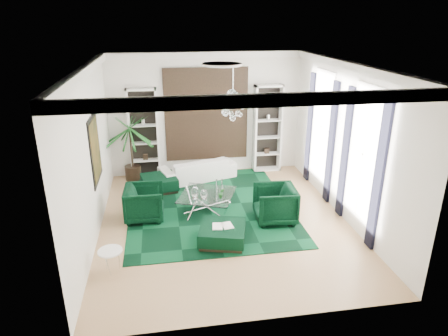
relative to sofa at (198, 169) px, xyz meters
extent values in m
cube|color=tan|center=(0.37, -2.85, -0.35)|extent=(6.00, 7.00, 0.02)
cube|color=white|center=(0.37, -2.85, 3.47)|extent=(6.00, 7.00, 0.02)
cube|color=silver|center=(0.37, 0.66, 1.56)|extent=(6.00, 0.02, 3.80)
cube|color=silver|center=(0.37, -6.36, 1.56)|extent=(6.00, 0.02, 3.80)
cube|color=silver|center=(-2.64, -2.85, 1.56)|extent=(0.02, 7.00, 3.80)
cube|color=silver|center=(3.38, -2.85, 1.56)|extent=(0.02, 7.00, 3.80)
cylinder|color=white|center=(0.37, -2.55, 3.43)|extent=(0.90, 0.90, 0.05)
cube|color=black|center=(0.37, 0.61, 1.56)|extent=(2.50, 0.06, 2.80)
cube|color=black|center=(-2.60, -2.25, 1.51)|extent=(0.04, 1.30, 1.60)
cube|color=white|center=(3.36, -3.75, 1.56)|extent=(0.03, 1.10, 2.90)
cube|color=black|center=(3.33, -4.53, 1.31)|extent=(0.07, 0.30, 3.25)
cube|color=black|center=(3.33, -2.97, 1.31)|extent=(0.07, 0.30, 3.25)
cube|color=white|center=(3.36, -1.35, 1.56)|extent=(0.03, 1.10, 2.90)
cube|color=black|center=(3.33, -2.13, 1.31)|extent=(0.07, 0.30, 3.25)
cube|color=black|center=(3.33, -0.57, 1.31)|extent=(0.07, 0.30, 3.25)
cube|color=black|center=(0.11, -1.95, -0.33)|extent=(4.20, 5.00, 0.02)
imported|color=white|center=(0.00, 0.00, 0.00)|extent=(2.48, 1.56, 0.68)
imported|color=black|center=(-1.56, -2.38, 0.10)|extent=(0.99, 0.96, 0.87)
imported|color=black|center=(1.61, -3.00, 0.11)|extent=(1.05, 1.03, 0.90)
cube|color=black|center=(-1.19, -0.68, -0.13)|extent=(1.12, 1.12, 0.42)
cube|color=black|center=(0.18, -3.80, -0.14)|extent=(1.21, 1.21, 0.40)
cube|color=white|center=(0.18, -3.80, 0.08)|extent=(0.47, 0.31, 0.03)
cylinder|color=white|center=(-2.18, -4.53, -0.11)|extent=(0.55, 0.55, 0.46)
imported|color=#19591E|center=(0.36, -2.45, 0.25)|extent=(0.17, 0.14, 0.26)
camera|label=1|loc=(-1.05, -11.53, 4.44)|focal=32.00mm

